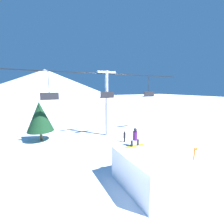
{
  "coord_description": "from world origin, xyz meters",
  "views": [
    {
      "loc": [
        -5.1,
        -5.78,
        5.94
      ],
      "look_at": [
        0.74,
        5.68,
        3.89
      ],
      "focal_mm": 24.0,
      "sensor_mm": 36.0,
      "label": 1
    }
  ],
  "objects_px": {
    "snowboarder": "(135,137)",
    "distant_skier": "(125,136)",
    "snow_ramp": "(148,169)",
    "trail_marker": "(194,156)",
    "pine_tree_near": "(40,117)"
  },
  "relations": [
    {
      "from": "snowboarder",
      "to": "distant_skier",
      "type": "relative_size",
      "value": 1.17
    },
    {
      "from": "snow_ramp",
      "to": "trail_marker",
      "type": "height_order",
      "value": "snow_ramp"
    },
    {
      "from": "snow_ramp",
      "to": "snowboarder",
      "type": "height_order",
      "value": "snowboarder"
    },
    {
      "from": "snow_ramp",
      "to": "trail_marker",
      "type": "relative_size",
      "value": 2.8
    },
    {
      "from": "pine_tree_near",
      "to": "distant_skier",
      "type": "relative_size",
      "value": 3.63
    },
    {
      "from": "pine_tree_near",
      "to": "distant_skier",
      "type": "xyz_separation_m",
      "value": [
        8.25,
        -4.69,
        -2.13
      ]
    },
    {
      "from": "snowboarder",
      "to": "trail_marker",
      "type": "height_order",
      "value": "snowboarder"
    },
    {
      "from": "snowboarder",
      "to": "distant_skier",
      "type": "bearing_deg",
      "value": 64.28
    },
    {
      "from": "snowboarder",
      "to": "trail_marker",
      "type": "bearing_deg",
      "value": -10.95
    },
    {
      "from": "trail_marker",
      "to": "distant_skier",
      "type": "height_order",
      "value": "trail_marker"
    },
    {
      "from": "snow_ramp",
      "to": "distant_skier",
      "type": "bearing_deg",
      "value": 69.4
    },
    {
      "from": "trail_marker",
      "to": "distant_skier",
      "type": "distance_m",
      "value": 7.1
    },
    {
      "from": "snowboarder",
      "to": "trail_marker",
      "type": "distance_m",
      "value": 5.44
    },
    {
      "from": "snow_ramp",
      "to": "distant_skier",
      "type": "xyz_separation_m",
      "value": [
        2.66,
        7.07,
        -0.38
      ]
    },
    {
      "from": "snowboarder",
      "to": "distant_skier",
      "type": "height_order",
      "value": "snowboarder"
    }
  ]
}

